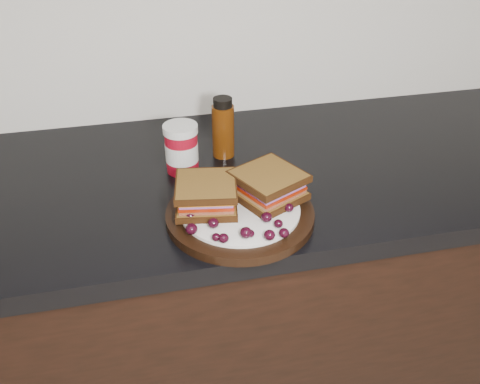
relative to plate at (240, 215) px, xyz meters
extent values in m
cube|color=black|center=(-0.21, 0.17, -0.48)|extent=(3.96, 0.58, 0.86)
cube|color=black|center=(-0.21, 0.17, -0.03)|extent=(3.98, 0.60, 0.04)
cylinder|color=black|center=(0.00, 0.00, 0.00)|extent=(0.28, 0.28, 0.02)
ellipsoid|color=black|center=(-0.10, -0.06, 0.02)|extent=(0.02, 0.02, 0.02)
ellipsoid|color=black|center=(-0.06, -0.05, 0.02)|extent=(0.02, 0.02, 0.02)
ellipsoid|color=black|center=(-0.06, -0.09, 0.02)|extent=(0.02, 0.02, 0.01)
ellipsoid|color=black|center=(-0.05, -0.09, 0.02)|extent=(0.02, 0.02, 0.02)
ellipsoid|color=black|center=(-0.01, -0.09, 0.02)|extent=(0.02, 0.02, 0.02)
ellipsoid|color=black|center=(0.00, -0.09, 0.02)|extent=(0.01, 0.01, 0.01)
ellipsoid|color=black|center=(0.03, -0.10, 0.02)|extent=(0.02, 0.02, 0.02)
ellipsoid|color=black|center=(0.06, -0.10, 0.02)|extent=(0.02, 0.02, 0.02)
ellipsoid|color=black|center=(0.05, -0.07, 0.02)|extent=(0.02, 0.02, 0.02)
ellipsoid|color=black|center=(0.04, -0.05, 0.02)|extent=(0.02, 0.02, 0.02)
ellipsoid|color=black|center=(0.09, -0.03, 0.02)|extent=(0.02, 0.02, 0.02)
ellipsoid|color=black|center=(0.08, -0.02, 0.02)|extent=(0.02, 0.02, 0.01)
ellipsoid|color=black|center=(0.08, -0.01, 0.02)|extent=(0.02, 0.02, 0.02)
ellipsoid|color=black|center=(0.08, 0.03, 0.02)|extent=(0.02, 0.02, 0.01)
ellipsoid|color=black|center=(0.05, 0.05, 0.02)|extent=(0.02, 0.02, 0.02)
ellipsoid|color=black|center=(-0.03, 0.03, 0.02)|extent=(0.02, 0.02, 0.02)
ellipsoid|color=black|center=(-0.06, 0.03, 0.02)|extent=(0.02, 0.02, 0.02)
ellipsoid|color=black|center=(-0.06, 0.03, 0.03)|extent=(0.02, 0.02, 0.02)
ellipsoid|color=black|center=(-0.08, 0.00, 0.02)|extent=(0.02, 0.02, 0.02)
ellipsoid|color=black|center=(-0.10, -0.02, 0.02)|extent=(0.02, 0.02, 0.02)
ellipsoid|color=black|center=(-0.05, 0.03, 0.02)|extent=(0.02, 0.02, 0.02)
ellipsoid|color=black|center=(-0.05, 0.02, 0.02)|extent=(0.02, 0.02, 0.02)
ellipsoid|color=black|center=(-0.06, -0.01, 0.02)|extent=(0.02, 0.02, 0.02)
cylinder|color=maroon|center=(-0.08, 0.20, 0.04)|extent=(0.08, 0.08, 0.11)
cylinder|color=#4B2207|center=(0.02, 0.25, 0.06)|extent=(0.06, 0.06, 0.14)
camera|label=1|loc=(-0.18, -0.80, 0.59)|focal=40.00mm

